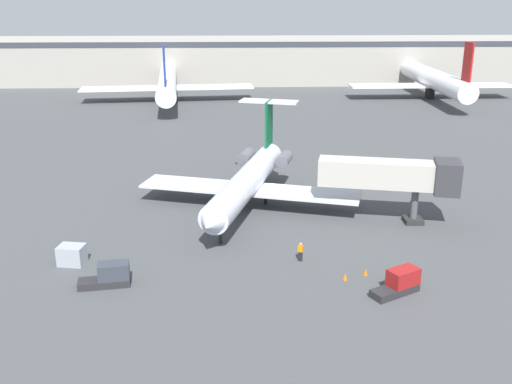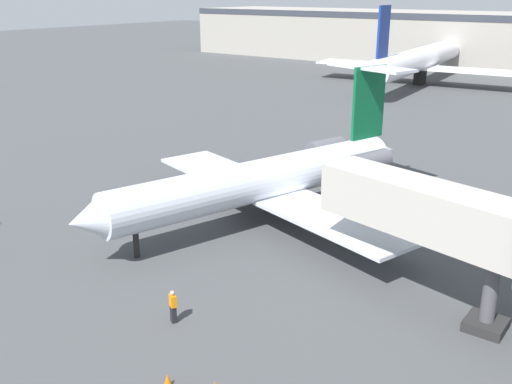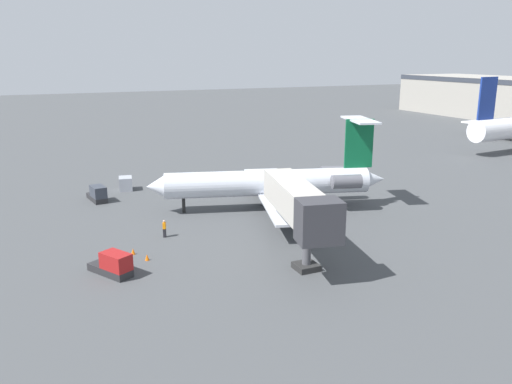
{
  "view_description": "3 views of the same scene",
  "coord_description": "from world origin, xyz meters",
  "px_view_note": "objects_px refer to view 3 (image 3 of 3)",
  "views": [
    {
      "loc": [
        -3.81,
        -59.48,
        21.89
      ],
      "look_at": [
        -1.85,
        -4.37,
        3.04
      ],
      "focal_mm": 41.04,
      "sensor_mm": 36.0,
      "label": 1
    },
    {
      "loc": [
        19.67,
        -31.39,
        15.22
      ],
      "look_at": [
        -0.54,
        -4.4,
        3.57
      ],
      "focal_mm": 41.28,
      "sensor_mm": 36.0,
      "label": 2
    },
    {
      "loc": [
        47.7,
        -25.27,
        16.73
      ],
      "look_at": [
        -0.84,
        -3.33,
        2.67
      ],
      "focal_mm": 36.64,
      "sensor_mm": 36.0,
      "label": 3
    }
  ],
  "objects_px": {
    "regional_jet": "(275,182)",
    "baggage_tug_lead": "(98,194)",
    "jet_bridge": "(301,205)",
    "traffic_cone_mid": "(147,257)",
    "ground_crew_marshaller": "(164,228)",
    "traffic_cone_near": "(133,251)",
    "cargo_container_uld": "(126,184)",
    "baggage_tug_trailing": "(113,265)"
  },
  "relations": [
    {
      "from": "traffic_cone_near",
      "to": "traffic_cone_mid",
      "type": "xyz_separation_m",
      "value": [
        1.83,
        0.79,
        0.0
      ]
    },
    {
      "from": "regional_jet",
      "to": "ground_crew_marshaller",
      "type": "relative_size",
      "value": 15.54
    },
    {
      "from": "regional_jet",
      "to": "baggage_tug_trailing",
      "type": "distance_m",
      "value": 22.57
    },
    {
      "from": "ground_crew_marshaller",
      "to": "cargo_container_uld",
      "type": "height_order",
      "value": "ground_crew_marshaller"
    },
    {
      "from": "baggage_tug_lead",
      "to": "cargo_container_uld",
      "type": "xyz_separation_m",
      "value": [
        -3.97,
        4.0,
        0.01
      ]
    },
    {
      "from": "cargo_container_uld",
      "to": "traffic_cone_mid",
      "type": "xyz_separation_m",
      "value": [
        24.48,
        -2.89,
        -0.57
      ]
    },
    {
      "from": "regional_jet",
      "to": "baggage_tug_lead",
      "type": "distance_m",
      "value": 21.04
    },
    {
      "from": "cargo_container_uld",
      "to": "baggage_tug_lead",
      "type": "bearing_deg",
      "value": -45.25
    },
    {
      "from": "baggage_tug_lead",
      "to": "traffic_cone_near",
      "type": "height_order",
      "value": "baggage_tug_lead"
    },
    {
      "from": "regional_jet",
      "to": "cargo_container_uld",
      "type": "height_order",
      "value": "regional_jet"
    },
    {
      "from": "baggage_tug_trailing",
      "to": "traffic_cone_mid",
      "type": "relative_size",
      "value": 7.59
    },
    {
      "from": "baggage_tug_lead",
      "to": "cargo_container_uld",
      "type": "distance_m",
      "value": 5.64
    },
    {
      "from": "baggage_tug_lead",
      "to": "traffic_cone_mid",
      "type": "xyz_separation_m",
      "value": [
        20.51,
        1.11,
        -0.56
      ]
    },
    {
      "from": "cargo_container_uld",
      "to": "traffic_cone_mid",
      "type": "height_order",
      "value": "cargo_container_uld"
    },
    {
      "from": "ground_crew_marshaller",
      "to": "traffic_cone_near",
      "type": "xyz_separation_m",
      "value": [
        3.22,
        -3.63,
        -0.58
      ]
    },
    {
      "from": "ground_crew_marshaller",
      "to": "cargo_container_uld",
      "type": "bearing_deg",
      "value": 179.83
    },
    {
      "from": "baggage_tug_lead",
      "to": "cargo_container_uld",
      "type": "relative_size",
      "value": 1.75
    },
    {
      "from": "jet_bridge",
      "to": "baggage_tug_trailing",
      "type": "height_order",
      "value": "jet_bridge"
    },
    {
      "from": "regional_jet",
      "to": "cargo_container_uld",
      "type": "relative_size",
      "value": 11.01
    },
    {
      "from": "ground_crew_marshaller",
      "to": "traffic_cone_mid",
      "type": "bearing_deg",
      "value": -29.3
    },
    {
      "from": "regional_jet",
      "to": "traffic_cone_near",
      "type": "distance_m",
      "value": 18.97
    },
    {
      "from": "ground_crew_marshaller",
      "to": "traffic_cone_mid",
      "type": "relative_size",
      "value": 3.07
    },
    {
      "from": "ground_crew_marshaller",
      "to": "baggage_tug_trailing",
      "type": "height_order",
      "value": "baggage_tug_trailing"
    },
    {
      "from": "traffic_cone_mid",
      "to": "ground_crew_marshaller",
      "type": "bearing_deg",
      "value": 150.7
    },
    {
      "from": "jet_bridge",
      "to": "baggage_tug_trailing",
      "type": "bearing_deg",
      "value": -103.4
    },
    {
      "from": "baggage_tug_lead",
      "to": "traffic_cone_near",
      "type": "xyz_separation_m",
      "value": [
        18.68,
        0.31,
        -0.56
      ]
    },
    {
      "from": "baggage_tug_trailing",
      "to": "traffic_cone_near",
      "type": "height_order",
      "value": "baggage_tug_trailing"
    },
    {
      "from": "cargo_container_uld",
      "to": "traffic_cone_near",
      "type": "height_order",
      "value": "cargo_container_uld"
    },
    {
      "from": "jet_bridge",
      "to": "traffic_cone_near",
      "type": "relative_size",
      "value": 25.26
    },
    {
      "from": "ground_crew_marshaller",
      "to": "traffic_cone_near",
      "type": "relative_size",
      "value": 3.07
    },
    {
      "from": "jet_bridge",
      "to": "traffic_cone_mid",
      "type": "relative_size",
      "value": 25.26
    },
    {
      "from": "jet_bridge",
      "to": "traffic_cone_mid",
      "type": "bearing_deg",
      "value": -115.05
    },
    {
      "from": "regional_jet",
      "to": "baggage_tug_lead",
      "type": "bearing_deg",
      "value": -122.83
    },
    {
      "from": "ground_crew_marshaller",
      "to": "traffic_cone_mid",
      "type": "xyz_separation_m",
      "value": [
        5.05,
        -2.83,
        -0.58
      ]
    },
    {
      "from": "regional_jet",
      "to": "cargo_container_uld",
      "type": "xyz_separation_m",
      "value": [
        -15.31,
        -13.58,
        -2.26
      ]
    },
    {
      "from": "ground_crew_marshaller",
      "to": "baggage_tug_lead",
      "type": "height_order",
      "value": "baggage_tug_lead"
    },
    {
      "from": "ground_crew_marshaller",
      "to": "traffic_cone_mid",
      "type": "height_order",
      "value": "ground_crew_marshaller"
    },
    {
      "from": "baggage_tug_trailing",
      "to": "traffic_cone_mid",
      "type": "distance_m",
      "value": 3.65
    },
    {
      "from": "baggage_tug_lead",
      "to": "baggage_tug_trailing",
      "type": "xyz_separation_m",
      "value": [
        22.44,
        -1.94,
        0.0
      ]
    },
    {
      "from": "baggage_tug_trailing",
      "to": "traffic_cone_near",
      "type": "relative_size",
      "value": 7.59
    },
    {
      "from": "cargo_container_uld",
      "to": "traffic_cone_near",
      "type": "bearing_deg",
      "value": -9.25
    },
    {
      "from": "regional_jet",
      "to": "jet_bridge",
      "type": "bearing_deg",
      "value": -18.5
    }
  ]
}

